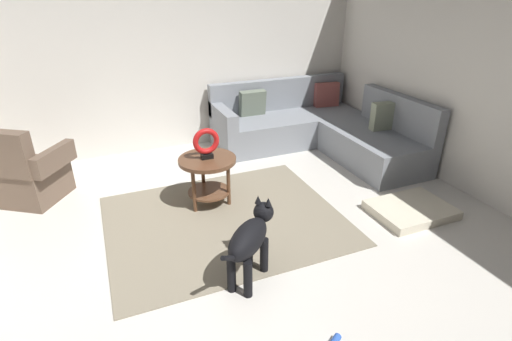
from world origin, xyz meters
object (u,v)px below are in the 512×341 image
object	(u,v)px
sectional_couch	(318,129)
dog	(250,239)
side_table	(208,169)
armchair	(26,174)
torus_sculpture	(206,143)
dog_bed_mat	(411,210)

from	to	relation	value
sectional_couch	dog	world-z (taller)	sectional_couch
sectional_couch	side_table	size ratio (longest dim) A/B	3.75
sectional_couch	side_table	bearing A→B (deg)	-153.77
dog	armchair	bearing A→B (deg)	176.79
side_table	armchair	bearing A→B (deg)	155.14
side_table	dog	bearing A→B (deg)	-91.29
torus_sculpture	dog_bed_mat	size ratio (longest dim) A/B	0.41
sectional_couch	dog	distance (m)	2.92
armchair	torus_sculpture	distance (m)	2.01
side_table	torus_sculpture	xyz separation A→B (m)	(0.00, -0.00, 0.29)
armchair	dog_bed_mat	bearing A→B (deg)	6.90
torus_sculpture	dog	size ratio (longest dim) A/B	0.50
sectional_couch	torus_sculpture	bearing A→B (deg)	-153.77
torus_sculpture	dog_bed_mat	world-z (taller)	torus_sculpture
dog_bed_mat	torus_sculpture	bearing A→B (deg)	151.83
sectional_couch	torus_sculpture	distance (m)	2.15
armchair	dog	xyz separation A→B (m)	(1.76, -2.10, 0.05)
dog_bed_mat	sectional_couch	bearing A→B (deg)	89.64
armchair	side_table	distance (m)	1.97
torus_sculpture	armchair	bearing A→B (deg)	155.14
sectional_couch	torus_sculpture	size ratio (longest dim) A/B	6.90
armchair	side_table	xyz separation A→B (m)	(1.79, -0.83, 0.09)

